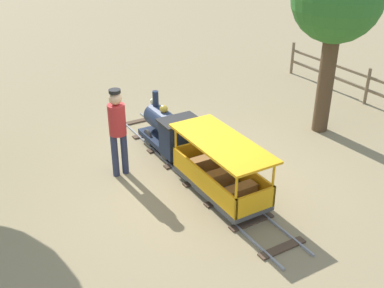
{
  "coord_description": "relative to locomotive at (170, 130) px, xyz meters",
  "views": [
    {
      "loc": [
        -3.71,
        -6.22,
        4.33
      ],
      "look_at": [
        0.0,
        0.1,
        0.55
      ],
      "focal_mm": 43.45,
      "sensor_mm": 36.0,
      "label": 1
    }
  ],
  "objects": [
    {
      "name": "ground_plane",
      "position": [
        0.0,
        -0.92,
        -0.48
      ],
      "size": [
        60.0,
        60.0,
        0.0
      ],
      "primitive_type": "plane",
      "color": "#8C7A56"
    },
    {
      "name": "track",
      "position": [
        0.0,
        -0.85,
        -0.47
      ],
      "size": [
        0.78,
        5.7,
        0.04
      ],
      "color": "gray",
      "rests_on": "ground_plane"
    },
    {
      "name": "locomotive",
      "position": [
        0.0,
        0.0,
        0.0
      ],
      "size": [
        0.74,
        1.45,
        1.04
      ],
      "color": "#192338",
      "rests_on": "ground_plane"
    },
    {
      "name": "passenger_car",
      "position": [
        0.0,
        -1.75,
        -0.06
      ],
      "size": [
        0.84,
        2.0,
        0.97
      ],
      "color": "#3F3F3F",
      "rests_on": "ground_plane"
    },
    {
      "name": "conductor_person",
      "position": [
        -1.16,
        -0.27,
        0.47
      ],
      "size": [
        0.3,
        0.3,
        1.62
      ],
      "color": "#282D47",
      "rests_on": "ground_plane"
    },
    {
      "name": "oak_tree_far",
      "position": [
        3.26,
        -0.71,
        2.24
      ],
      "size": [
        1.77,
        1.77,
        3.67
      ],
      "color": "#4C3823",
      "rests_on": "ground_plane"
    }
  ]
}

